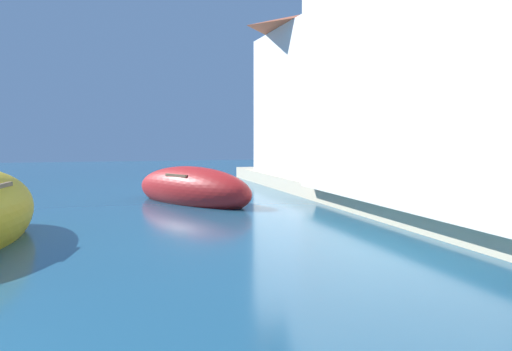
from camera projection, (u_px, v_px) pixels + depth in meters
The scene contains 4 objects.
quay_promenade at pixel (214, 347), 5.06m from camera, with size 44.00×32.00×0.50m.
moored_boat_0 at pixel (192, 190), 17.72m from camera, with size 3.89×5.31×1.46m.
waterfront_building_main at pixel (499, 33), 14.01m from camera, with size 7.23×10.26×8.17m.
waterfront_building_annex at pixel (341, 90), 23.12m from camera, with size 5.65×7.89×6.79m.
Camera 1 is at (3.34, -5.22, 2.16)m, focal length 39.76 mm.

